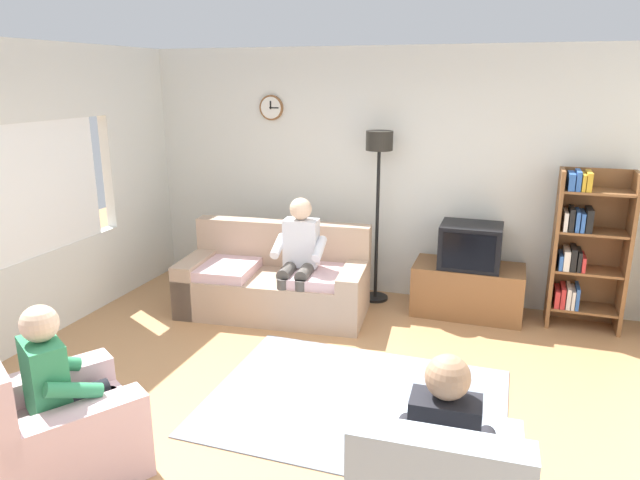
# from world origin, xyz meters

# --- Properties ---
(ground_plane) EXTENTS (12.00, 12.00, 0.00)m
(ground_plane) POSITION_xyz_m (0.00, 0.00, 0.00)
(ground_plane) COLOR #B27F51
(back_wall_assembly) EXTENTS (6.20, 0.17, 2.70)m
(back_wall_assembly) POSITION_xyz_m (-0.00, 2.66, 1.35)
(back_wall_assembly) COLOR silver
(back_wall_assembly) RESTS_ON ground_plane
(couch) EXTENTS (1.98, 1.06, 0.90)m
(couch) POSITION_xyz_m (-0.99, 1.68, 0.31)
(couch) COLOR tan
(couch) RESTS_ON ground_plane
(tv_stand) EXTENTS (1.10, 0.56, 0.53)m
(tv_stand) POSITION_xyz_m (0.92, 2.25, 0.26)
(tv_stand) COLOR brown
(tv_stand) RESTS_ON ground_plane
(tv) EXTENTS (0.60, 0.49, 0.44)m
(tv) POSITION_xyz_m (0.92, 2.23, 0.75)
(tv) COLOR black
(tv) RESTS_ON tv_stand
(bookshelf) EXTENTS (0.68, 0.36, 1.55)m
(bookshelf) POSITION_xyz_m (1.98, 2.32, 0.80)
(bookshelf) COLOR brown
(bookshelf) RESTS_ON ground_plane
(floor_lamp) EXTENTS (0.28, 0.28, 1.85)m
(floor_lamp) POSITION_xyz_m (-0.07, 2.35, 1.45)
(floor_lamp) COLOR black
(floor_lamp) RESTS_ON ground_plane
(armchair_near_window) EXTENTS (1.15, 1.17, 0.90)m
(armchair_near_window) POSITION_xyz_m (-1.26, -1.15, 0.29)
(armchair_near_window) COLOR beige
(armchair_near_window) RESTS_ON ground_plane
(area_rug) EXTENTS (2.20, 1.70, 0.01)m
(area_rug) POSITION_xyz_m (0.28, 0.23, 0.01)
(area_rug) COLOR slate
(area_rug) RESTS_ON ground_plane
(person_on_couch) EXTENTS (0.54, 0.56, 1.24)m
(person_on_couch) POSITION_xyz_m (-0.68, 1.57, 0.70)
(person_on_couch) COLOR silver
(person_on_couch) RESTS_ON ground_plane
(person_in_left_armchair) EXTENTS (0.61, 0.64, 1.12)m
(person_in_left_armchair) POSITION_xyz_m (-1.21, -1.07, 0.60)
(person_in_left_armchair) COLOR #338C59
(person_in_left_armchair) RESTS_ON ground_plane
(person_in_right_armchair) EXTENTS (0.52, 0.55, 1.12)m
(person_in_right_armchair) POSITION_xyz_m (1.05, -0.93, 0.60)
(person_in_right_armchair) COLOR black
(person_in_right_armchair) RESTS_ON ground_plane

